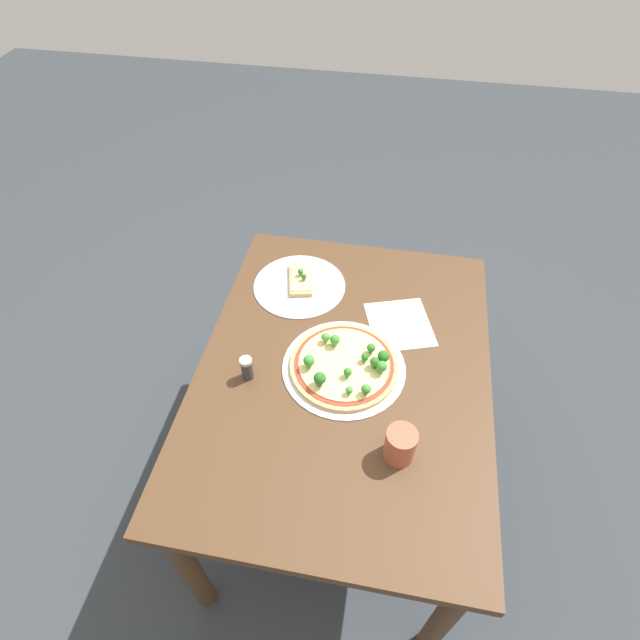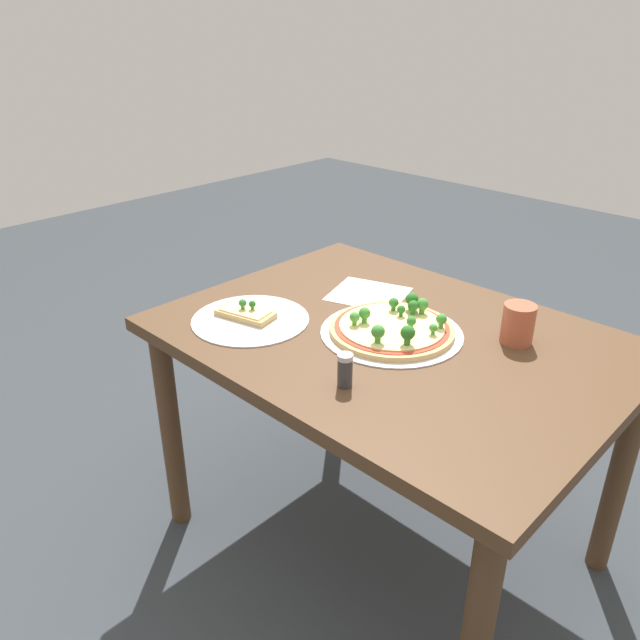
% 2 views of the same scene
% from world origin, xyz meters
% --- Properties ---
extents(ground_plane, '(8.00, 8.00, 0.00)m').
position_xyz_m(ground_plane, '(0.00, 0.00, 0.00)').
color(ground_plane, '#33383D').
extents(dining_table, '(1.15, 0.86, 0.71)m').
position_xyz_m(dining_table, '(0.00, 0.00, 0.62)').
color(dining_table, '#4C331E').
rests_on(dining_table, ground_plane).
extents(pizza_tray_whole, '(0.37, 0.37, 0.07)m').
position_xyz_m(pizza_tray_whole, '(0.00, 0.00, 0.73)').
color(pizza_tray_whole, silver).
rests_on(pizza_tray_whole, dining_table).
extents(pizza_tray_slice, '(0.31, 0.31, 0.05)m').
position_xyz_m(pizza_tray_slice, '(-0.33, -0.20, 0.72)').
color(pizza_tray_slice, silver).
rests_on(pizza_tray_slice, dining_table).
extents(drinking_cup, '(0.08, 0.08, 0.10)m').
position_xyz_m(drinking_cup, '(0.25, 0.18, 0.76)').
color(drinking_cup, '#AD5138').
rests_on(drinking_cup, dining_table).
extents(condiment_shaker, '(0.04, 0.04, 0.08)m').
position_xyz_m(condiment_shaker, '(0.08, -0.27, 0.75)').
color(condiment_shaker, '#333338').
rests_on(condiment_shaker, dining_table).
extents(paper_menu, '(0.26, 0.25, 0.00)m').
position_xyz_m(paper_menu, '(-0.20, 0.15, 0.71)').
color(paper_menu, white).
rests_on(paper_menu, dining_table).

